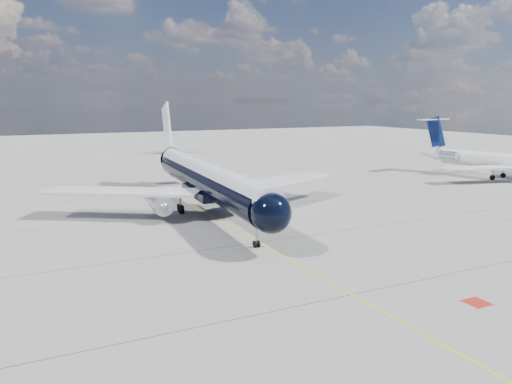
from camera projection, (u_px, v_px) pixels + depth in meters
ground at (191, 205)px, 66.57m from camera, size 320.00×320.00×0.00m
taxiway_centerline at (204, 212)px, 62.17m from camera, size 0.16×160.00×0.01m
red_marking at (477, 303)px, 34.35m from camera, size 1.60×1.60×0.01m
main_airliner at (204, 178)px, 62.18m from camera, size 38.67×47.20×13.63m
regional_jet at (493, 159)px, 89.01m from camera, size 27.15×31.70×10.84m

